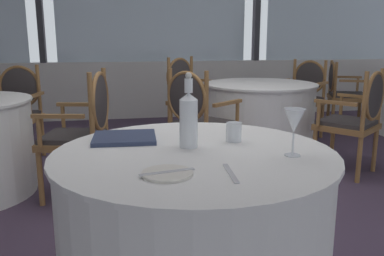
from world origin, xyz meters
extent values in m
plane|color=#47384C|center=(0.00, 0.00, 0.00)|extent=(13.15, 13.15, 0.00)
cube|color=silver|center=(0.00, 3.43, 0.42)|extent=(10.12, 0.12, 0.85)
cube|color=silver|center=(3.17, 3.45, 1.76)|extent=(2.79, 0.02, 1.82)
cube|color=#333338|center=(1.59, 3.43, 1.76)|extent=(0.08, 0.14, 1.82)
cylinder|color=white|center=(-0.27, -1.17, 0.74)|extent=(1.19, 1.19, 0.02)
cylinder|color=white|center=(-0.27, -1.17, 0.36)|extent=(1.15, 1.15, 0.73)
cylinder|color=silver|center=(-0.42, -1.45, 0.75)|extent=(0.18, 0.18, 0.01)
cube|color=silver|center=(-0.42, -1.45, 0.76)|extent=(0.20, 0.06, 0.00)
cube|color=silver|center=(-0.20, -1.47, 0.75)|extent=(0.03, 0.20, 0.00)
cylinder|color=white|center=(-0.28, -1.10, 0.85)|extent=(0.08, 0.08, 0.21)
cone|color=white|center=(-0.28, -1.10, 0.97)|extent=(0.08, 0.08, 0.03)
cylinder|color=white|center=(-0.28, -1.10, 1.02)|extent=(0.04, 0.04, 0.06)
sphere|color=silver|center=(-0.28, -1.10, 1.06)|extent=(0.03, 0.03, 0.03)
cylinder|color=white|center=(0.11, -1.31, 0.75)|extent=(0.06, 0.06, 0.00)
cylinder|color=white|center=(0.11, -1.31, 0.80)|extent=(0.01, 0.01, 0.09)
cone|color=white|center=(0.11, -1.31, 0.89)|extent=(0.08, 0.08, 0.10)
cylinder|color=white|center=(-0.06, -1.04, 0.79)|extent=(0.07, 0.07, 0.09)
cube|color=#2D3856|center=(-0.55, -0.92, 0.76)|extent=(0.30, 0.26, 0.02)
cube|color=olive|center=(-0.91, 0.34, 0.43)|extent=(0.55, 0.55, 0.05)
cube|color=#383333|center=(-0.91, 0.34, 0.48)|extent=(0.50, 0.50, 0.04)
cylinder|color=olive|center=(-1.15, 0.19, 0.20)|extent=(0.04, 0.04, 0.41)
cylinder|color=olive|center=(-1.06, 0.58, 0.20)|extent=(0.04, 0.04, 0.41)
cylinder|color=olive|center=(-0.76, 0.11, 0.20)|extent=(0.04, 0.04, 0.41)
cylinder|color=olive|center=(-0.67, 0.50, 0.20)|extent=(0.04, 0.04, 0.41)
cylinder|color=olive|center=(-0.76, 0.11, 0.72)|extent=(0.04, 0.04, 0.52)
cylinder|color=olive|center=(-0.67, 0.50, 0.72)|extent=(0.04, 0.04, 0.52)
ellipsoid|color=#383333|center=(-0.70, 0.30, 0.74)|extent=(0.13, 0.39, 0.43)
torus|color=olive|center=(-0.70, 0.30, 0.74)|extent=(0.13, 0.44, 0.45)
cube|color=olive|center=(-0.98, 0.10, 0.68)|extent=(0.37, 0.11, 0.03)
cylinder|color=olive|center=(-1.12, 0.13, 0.57)|extent=(0.03, 0.03, 0.22)
cube|color=olive|center=(-0.88, 0.59, 0.68)|extent=(0.37, 0.11, 0.03)
cylinder|color=olive|center=(-1.02, 0.62, 0.57)|extent=(0.03, 0.03, 0.22)
cube|color=olive|center=(-1.59, 1.39, 0.42)|extent=(0.55, 0.55, 0.05)
cube|color=#383333|center=(-1.59, 1.39, 0.46)|extent=(0.50, 0.50, 0.04)
cylinder|color=olive|center=(-1.44, 1.16, 0.20)|extent=(0.04, 0.04, 0.39)
cylinder|color=olive|center=(-1.35, 1.55, 0.20)|extent=(0.04, 0.04, 0.39)
cylinder|color=olive|center=(-1.74, 1.63, 0.20)|extent=(0.04, 0.04, 0.39)
cylinder|color=olive|center=(-1.35, 1.55, 0.69)|extent=(0.04, 0.04, 0.50)
cylinder|color=olive|center=(-1.74, 1.63, 0.69)|extent=(0.04, 0.04, 0.50)
ellipsoid|color=#383333|center=(-1.54, 1.60, 0.72)|extent=(0.39, 0.13, 0.42)
torus|color=olive|center=(-1.54, 1.60, 0.72)|extent=(0.43, 0.12, 0.43)
cube|color=olive|center=(-1.35, 1.32, 0.66)|extent=(0.11, 0.37, 0.03)
cylinder|color=olive|center=(-1.38, 1.18, 0.55)|extent=(0.03, 0.03, 0.22)
cylinder|color=olive|center=(3.45, 2.81, 0.21)|extent=(0.04, 0.04, 0.42)
cube|color=olive|center=(2.37, 2.01, 0.44)|extent=(0.59, 0.59, 0.05)
cube|color=#383333|center=(2.37, 2.01, 0.48)|extent=(0.55, 0.55, 0.04)
cylinder|color=olive|center=(2.63, 2.13, 0.21)|extent=(0.04, 0.04, 0.41)
cylinder|color=olive|center=(2.49, 1.76, 0.21)|extent=(0.04, 0.04, 0.41)
cylinder|color=olive|center=(2.25, 2.27, 0.21)|extent=(0.04, 0.04, 0.41)
cylinder|color=olive|center=(2.11, 1.90, 0.21)|extent=(0.04, 0.04, 0.41)
cylinder|color=olive|center=(2.25, 2.27, 0.69)|extent=(0.04, 0.04, 0.44)
cylinder|color=olive|center=(2.11, 1.90, 0.69)|extent=(0.04, 0.04, 0.44)
ellipsoid|color=#383333|center=(2.17, 2.09, 0.71)|extent=(0.18, 0.38, 0.37)
torus|color=olive|center=(2.17, 2.09, 0.71)|extent=(0.17, 0.37, 0.39)
cube|color=olive|center=(2.48, 2.24, 0.68)|extent=(0.36, 0.16, 0.03)
cylinder|color=olive|center=(2.61, 2.19, 0.57)|extent=(0.03, 0.03, 0.22)
cube|color=olive|center=(2.30, 1.77, 0.68)|extent=(0.36, 0.16, 0.03)
cylinder|color=olive|center=(2.43, 1.72, 0.57)|extent=(0.03, 0.03, 0.22)
cylinder|color=white|center=(0.88, 1.20, 0.74)|extent=(1.15, 1.15, 0.02)
cylinder|color=white|center=(0.88, 1.20, 0.36)|extent=(1.12, 1.12, 0.73)
cube|color=olive|center=(1.44, 0.48, 0.43)|extent=(0.65, 0.65, 0.05)
cube|color=#383333|center=(1.44, 0.48, 0.47)|extent=(0.59, 0.59, 0.04)
cylinder|color=olive|center=(1.16, 0.52, 0.20)|extent=(0.04, 0.04, 0.40)
cylinder|color=olive|center=(1.48, 0.76, 0.20)|extent=(0.04, 0.04, 0.40)
cylinder|color=olive|center=(1.41, 0.20, 0.20)|extent=(0.04, 0.04, 0.40)
cylinder|color=olive|center=(1.72, 0.45, 0.20)|extent=(0.04, 0.04, 0.40)
cylinder|color=olive|center=(1.41, 0.20, 0.70)|extent=(0.04, 0.04, 0.49)
cylinder|color=olive|center=(1.72, 0.45, 0.70)|extent=(0.04, 0.04, 0.49)
ellipsoid|color=#383333|center=(1.57, 0.31, 0.72)|extent=(0.34, 0.28, 0.41)
torus|color=olive|center=(1.57, 0.31, 0.72)|extent=(0.35, 0.29, 0.43)
cube|color=olive|center=(1.23, 0.35, 0.67)|extent=(0.26, 0.31, 0.03)
cylinder|color=olive|center=(1.15, 0.46, 0.56)|extent=(0.03, 0.03, 0.22)
cube|color=olive|center=(1.63, 0.65, 0.67)|extent=(0.26, 0.31, 0.03)
cylinder|color=olive|center=(1.54, 0.76, 0.56)|extent=(0.03, 0.03, 0.22)
cube|color=olive|center=(1.60, 1.77, 0.44)|extent=(0.65, 0.65, 0.05)
cube|color=#383333|center=(1.60, 1.77, 0.48)|extent=(0.59, 0.59, 0.04)
cylinder|color=olive|center=(1.56, 1.49, 0.21)|extent=(0.04, 0.04, 0.42)
cylinder|color=olive|center=(1.32, 1.81, 0.21)|extent=(0.04, 0.04, 0.42)
cylinder|color=olive|center=(1.88, 1.74, 0.21)|extent=(0.04, 0.04, 0.42)
cylinder|color=olive|center=(1.63, 2.05, 0.21)|extent=(0.04, 0.04, 0.42)
cylinder|color=olive|center=(1.88, 1.74, 0.70)|extent=(0.04, 0.04, 0.48)
cylinder|color=olive|center=(1.63, 2.05, 0.70)|extent=(0.04, 0.04, 0.48)
ellipsoid|color=#383333|center=(1.77, 1.90, 0.73)|extent=(0.28, 0.34, 0.40)
torus|color=olive|center=(1.77, 1.90, 0.73)|extent=(0.28, 0.34, 0.41)
cube|color=olive|center=(1.73, 1.56, 0.69)|extent=(0.31, 0.26, 0.03)
cylinder|color=olive|center=(1.62, 1.48, 0.58)|extent=(0.03, 0.03, 0.22)
cube|color=olive|center=(1.43, 1.96, 0.69)|extent=(0.31, 0.26, 0.03)
cylinder|color=olive|center=(1.32, 1.87, 0.58)|extent=(0.03, 0.03, 0.22)
cube|color=olive|center=(0.31, 1.93, 0.45)|extent=(0.65, 0.65, 0.05)
cube|color=#383333|center=(0.31, 1.93, 0.49)|extent=(0.59, 0.59, 0.04)
cylinder|color=olive|center=(0.59, 1.89, 0.21)|extent=(0.04, 0.04, 0.42)
cylinder|color=olive|center=(0.27, 1.64, 0.21)|extent=(0.04, 0.04, 0.42)
cylinder|color=olive|center=(0.34, 2.21, 0.21)|extent=(0.04, 0.04, 0.42)
cylinder|color=olive|center=(0.03, 1.96, 0.21)|extent=(0.04, 0.04, 0.42)
cylinder|color=olive|center=(0.34, 2.21, 0.73)|extent=(0.04, 0.04, 0.51)
cylinder|color=olive|center=(0.03, 1.96, 0.73)|extent=(0.04, 0.04, 0.51)
ellipsoid|color=#383333|center=(0.18, 2.09, 0.75)|extent=(0.34, 0.28, 0.43)
torus|color=olive|center=(0.18, 2.09, 0.75)|extent=(0.36, 0.30, 0.44)
cube|color=olive|center=(0.52, 2.06, 0.69)|extent=(0.26, 0.31, 0.03)
cylinder|color=olive|center=(0.60, 1.95, 0.58)|extent=(0.03, 0.03, 0.22)
cube|color=olive|center=(0.12, 1.76, 0.69)|extent=(0.26, 0.31, 0.03)
cylinder|color=olive|center=(0.21, 1.64, 0.58)|extent=(0.03, 0.03, 0.22)
cube|color=olive|center=(0.15, 0.64, 0.43)|extent=(0.65, 0.65, 0.05)
cube|color=#383333|center=(0.15, 0.64, 0.48)|extent=(0.59, 0.59, 0.04)
cylinder|color=olive|center=(0.19, 0.92, 0.20)|extent=(0.04, 0.04, 0.41)
cylinder|color=olive|center=(0.44, 0.60, 0.20)|extent=(0.04, 0.04, 0.41)
cylinder|color=olive|center=(-0.13, 0.67, 0.20)|extent=(0.04, 0.04, 0.41)
cylinder|color=olive|center=(0.12, 0.36, 0.20)|extent=(0.04, 0.04, 0.41)
cylinder|color=olive|center=(-0.13, 0.67, 0.71)|extent=(0.04, 0.04, 0.50)
cylinder|color=olive|center=(0.12, 0.36, 0.71)|extent=(0.04, 0.04, 0.50)
ellipsoid|color=#383333|center=(-0.01, 0.51, 0.73)|extent=(0.28, 0.34, 0.42)
torus|color=olive|center=(-0.01, 0.51, 0.73)|extent=(0.29, 0.36, 0.43)
cube|color=olive|center=(0.02, 0.85, 0.68)|extent=(0.31, 0.26, 0.03)
cylinder|color=olive|center=(0.13, 0.93, 0.57)|extent=(0.03, 0.03, 0.22)
cube|color=olive|center=(0.32, 0.45, 0.68)|extent=(0.31, 0.26, 0.03)
cylinder|color=olive|center=(0.44, 0.54, 0.57)|extent=(0.03, 0.03, 0.22)
camera|label=1|loc=(-0.58, -2.79, 1.22)|focal=38.30mm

